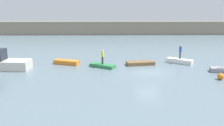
# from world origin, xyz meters

# --- Properties ---
(ground_plane) EXTENTS (120.00, 120.00, 0.00)m
(ground_plane) POSITION_xyz_m (0.00, 0.00, 0.00)
(ground_plane) COLOR slate
(embankment_wall) EXTENTS (80.00, 1.20, 2.89)m
(embankment_wall) POSITION_xyz_m (0.00, 29.23, 1.44)
(embankment_wall) COLOR gray
(embankment_wall) RESTS_ON ground_plane
(motorboat) EXTENTS (6.06, 2.50, 2.25)m
(motorboat) POSITION_xyz_m (-16.16, 1.45, 0.77)
(motorboat) COLOR beige
(motorboat) RESTS_ON ground_plane
(rowboat_orange) EXTENTS (3.20, 1.93, 0.49)m
(rowboat_orange) POSITION_xyz_m (-9.30, 3.55, 0.25)
(rowboat_orange) COLOR orange
(rowboat_orange) RESTS_ON ground_plane
(rowboat_green) EXTENTS (3.10, 2.37, 0.36)m
(rowboat_green) POSITION_xyz_m (-4.96, 2.11, 0.18)
(rowboat_green) COLOR #2D7F47
(rowboat_green) RESTS_ON ground_plane
(rowboat_brown) EXTENTS (3.44, 1.67, 0.40)m
(rowboat_brown) POSITION_xyz_m (-0.50, 3.09, 0.20)
(rowboat_brown) COLOR brown
(rowboat_brown) RESTS_ON ground_plane
(rowboat_white) EXTENTS (3.06, 2.46, 0.54)m
(rowboat_white) POSITION_xyz_m (4.36, 3.75, 0.27)
(rowboat_white) COLOR white
(rowboat_white) RESTS_ON ground_plane
(person_hiviz_shirt) EXTENTS (0.32, 0.32, 1.68)m
(person_hiviz_shirt) POSITION_xyz_m (-4.96, 2.11, 1.31)
(person_hiviz_shirt) COLOR #38332D
(person_hiviz_shirt) RESTS_ON rowboat_green
(person_blue_shirt) EXTENTS (0.32, 0.32, 1.73)m
(person_blue_shirt) POSITION_xyz_m (4.36, 3.75, 1.51)
(person_blue_shirt) COLOR #4C4C56
(person_blue_shirt) RESTS_ON rowboat_white
(mooring_buoy) EXTENTS (0.63, 0.63, 0.63)m
(mooring_buoy) POSITION_xyz_m (6.55, -2.63, 0.32)
(mooring_buoy) COLOR orange
(mooring_buoy) RESTS_ON ground_plane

